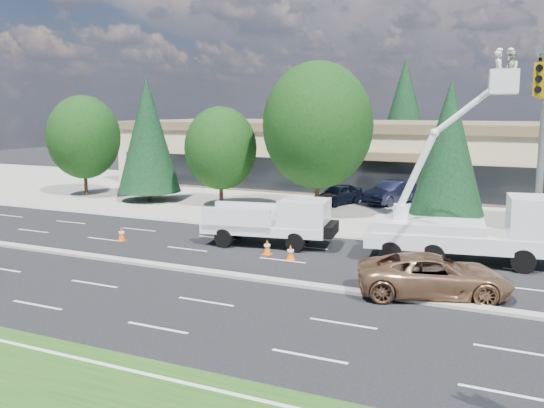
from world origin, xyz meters
The scene contains 21 objects.
ground centered at (0.00, 0.00, 0.00)m, with size 140.00×140.00×0.00m, color black.
concrete_apron centered at (0.00, 20.00, 0.01)m, with size 140.00×22.00×0.01m, color gray.
road_median centered at (0.00, 0.00, 0.06)m, with size 120.00×0.55×0.12m, color gray.
strip_mall centered at (0.00, 29.97, 2.83)m, with size 50.40×15.40×5.50m.
tree_front_a centered at (-22.00, 15.00, 4.46)m, with size 5.50×5.50×7.63m.
tree_front_b centered at (-16.00, 15.00, 4.78)m, with size 4.52×4.52×8.91m.
tree_front_c centered at (-10.00, 15.00, 3.97)m, with size 4.89×4.89×6.78m.
tree_front_d centered at (-3.00, 15.00, 5.59)m, with size 6.88×6.88×9.55m.
tree_front_e centered at (5.00, 15.00, 4.45)m, with size 4.21×4.21×8.30m.
tree_back_a centered at (-18.00, 42.00, 5.21)m, with size 4.93×4.93×9.71m.
tree_back_b centered at (-4.00, 42.00, 6.31)m, with size 5.97×5.97×11.76m.
signal_mast centered at (10.03, 7.04, 6.06)m, with size 2.76×10.16×9.00m.
utility_pickup centered at (-1.55, 5.70, 0.96)m, with size 6.37×3.26×2.33m.
bucket_truck centered at (7.59, 6.30, 1.86)m, with size 8.17×3.64×9.07m.
traffic_cone_a centered at (-9.06, 3.38, 0.34)m, with size 0.40×0.40×0.70m.
traffic_cone_b centered at (-1.10, 3.92, 0.34)m, with size 0.40×0.40×0.70m.
traffic_cone_c centered at (0.29, 3.42, 0.34)m, with size 0.40×0.40×0.70m.
traffic_cone_d centered at (7.03, 3.91, 0.34)m, with size 0.40×0.40×0.70m.
minivan centered at (6.99, 0.89, 0.75)m, with size 2.50×5.42×1.51m, color #8D6244.
parked_car_west centered at (-3.03, 19.16, 0.72)m, with size 1.69×4.20×1.43m, color black.
parked_car_east centered at (0.29, 21.00, 0.81)m, with size 1.71×4.92×1.62m, color black.
Camera 1 is at (10.79, -20.44, 6.66)m, focal length 40.00 mm.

